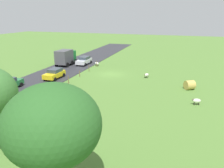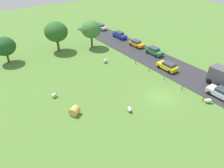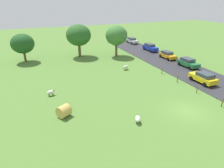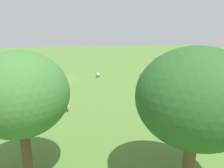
{
  "view_description": "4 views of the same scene",
  "coord_description": "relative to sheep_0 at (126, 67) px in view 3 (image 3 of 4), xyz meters",
  "views": [
    {
      "loc": [
        -12.0,
        36.53,
        10.34
      ],
      "look_at": [
        -2.84,
        8.21,
        0.92
      ],
      "focal_mm": 35.79,
      "sensor_mm": 36.0,
      "label": 1
    },
    {
      "loc": [
        -21.86,
        -16.59,
        19.56
      ],
      "look_at": [
        -5.09,
        6.46,
        1.14
      ],
      "focal_mm": 32.19,
      "sensor_mm": 36.0,
      "label": 2
    },
    {
      "loc": [
        -15.33,
        -14.2,
        11.85
      ],
      "look_at": [
        -6.13,
        7.83,
        1.3
      ],
      "focal_mm": 31.05,
      "sensor_mm": 36.0,
      "label": 3
    },
    {
      "loc": [
        0.03,
        35.02,
        7.49
      ],
      "look_at": [
        -6.42,
        9.93,
        1.08
      ],
      "focal_mm": 33.67,
      "sensor_mm": 36.0,
      "label": 4
    }
  ],
  "objects": [
    {
      "name": "hay_bale_0",
      "position": [
        -12.97,
        -11.05,
        0.11
      ],
      "size": [
        1.75,
        1.77,
        1.31
      ],
      "primitive_type": "cylinder",
      "rotation": [
        1.57,
        0.0,
        2.14
      ],
      "color": "tan",
      "rests_on": "ground_plane"
    },
    {
      "name": "tree_0",
      "position": [
        -5.48,
        11.88,
        4.13
      ],
      "size": [
        5.3,
        5.3,
        6.96
      ],
      "color": "brown",
      "rests_on": "ground_plane"
    },
    {
      "name": "sheep_1",
      "position": [
        -6.13,
        -15.2,
        -0.06
      ],
      "size": [
        0.92,
        1.14,
        0.75
      ],
      "color": "silver",
      "rests_on": "ground_plane"
    },
    {
      "name": "car_4",
      "position": [
        8.25,
        -9.9,
        0.35
      ],
      "size": [
        2.12,
        4.16,
        1.61
      ],
      "color": "yellow",
      "rests_on": "road_strip"
    },
    {
      "name": "sheep_0",
      "position": [
        0.0,
        0.0,
        0.0
      ],
      "size": [
        1.23,
        0.87,
        0.83
      ],
      "color": "beige",
      "rests_on": "ground_plane"
    },
    {
      "name": "tree_1",
      "position": [
        -16.71,
        12.31,
        3.15
      ],
      "size": [
        4.48,
        4.48,
        5.64
      ],
      "color": "brown",
      "rests_on": "ground_plane"
    },
    {
      "name": "car_0",
      "position": [
        11.79,
        10.27,
        0.38
      ],
      "size": [
        1.95,
        4.56,
        1.67
      ],
      "color": "#1933B2",
      "rests_on": "road_strip"
    },
    {
      "name": "car_3",
      "position": [
        11.45,
        2.96,
        0.3
      ],
      "size": [
        1.99,
        4.03,
        1.51
      ],
      "color": "orange",
      "rests_on": "road_strip"
    },
    {
      "name": "fence_post_1",
      "position": [
        4.8,
        -16.18,
        0.04
      ],
      "size": [
        0.12,
        0.12,
        1.17
      ],
      "primitive_type": "cylinder",
      "color": "brown",
      "rests_on": "ground_plane"
    },
    {
      "name": "sheep_3",
      "position": [
        -13.72,
        -5.35,
        -0.04
      ],
      "size": [
        1.08,
        0.69,
        0.77
      ],
      "color": "silver",
      "rests_on": "ground_plane"
    },
    {
      "name": "car_5",
      "position": [
        11.85,
        19.87,
        0.3
      ],
      "size": [
        1.95,
        4.46,
        1.51
      ],
      "color": "#B7B7BC",
      "rests_on": "road_strip"
    },
    {
      "name": "fence_post_2",
      "position": [
        4.8,
        -12.21,
        -0.0
      ],
      "size": [
        0.12,
        0.12,
        1.09
      ],
      "primitive_type": "cylinder",
      "color": "brown",
      "rests_on": "ground_plane"
    },
    {
      "name": "fence_post_3",
      "position": [
        4.8,
        -8.25,
        0.06
      ],
      "size": [
        0.12,
        0.12,
        1.22
      ],
      "primitive_type": "cylinder",
      "color": "brown",
      "rests_on": "ground_plane"
    },
    {
      "name": "ground_plane",
      "position": [
        0.24,
        -15.51,
        -0.55
      ],
      "size": [
        160.0,
        160.0,
        0.0
      ],
      "primitive_type": "plane",
      "color": "#517A33"
    },
    {
      "name": "car_1",
      "position": [
        11.51,
        -3.11,
        0.34
      ],
      "size": [
        2.08,
        4.22,
        1.6
      ],
      "color": "#237238",
      "rests_on": "road_strip"
    },
    {
      "name": "fence_post_4",
      "position": [
        4.8,
        -4.28,
        0.07
      ],
      "size": [
        0.12,
        0.12,
        1.24
      ],
      "primitive_type": "cylinder",
      "color": "brown",
      "rests_on": "ground_plane"
    },
    {
      "name": "tree_2",
      "position": [
        2.14,
        9.04,
        4.03
      ],
      "size": [
        4.72,
        4.72,
        6.7
      ],
      "color": "brown",
      "rests_on": "ground_plane"
    }
  ]
}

